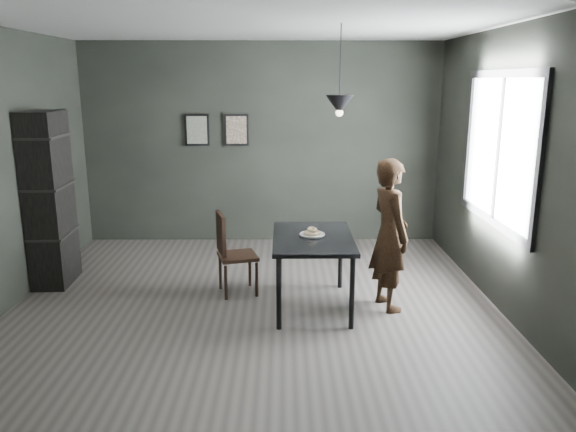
{
  "coord_description": "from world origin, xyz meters",
  "views": [
    {
      "loc": [
        0.31,
        -5.42,
        2.29
      ],
      "look_at": [
        0.35,
        0.05,
        0.95
      ],
      "focal_mm": 35.0,
      "sensor_mm": 36.0,
      "label": 1
    }
  ],
  "objects_px": {
    "woman": "(390,235)",
    "shelf_unit": "(49,200)",
    "cafe_table": "(313,244)",
    "white_plate": "(312,235)",
    "wood_chair": "(230,248)",
    "pendant_lamp": "(340,104)"
  },
  "relations": [
    {
      "from": "woman",
      "to": "shelf_unit",
      "type": "height_order",
      "value": "shelf_unit"
    },
    {
      "from": "woman",
      "to": "shelf_unit",
      "type": "bearing_deg",
      "value": 62.23
    },
    {
      "from": "woman",
      "to": "cafe_table",
      "type": "bearing_deg",
      "value": 72.46
    },
    {
      "from": "white_plate",
      "to": "woman",
      "type": "distance_m",
      "value": 0.78
    },
    {
      "from": "cafe_table",
      "to": "woman",
      "type": "height_order",
      "value": "woman"
    },
    {
      "from": "cafe_table",
      "to": "white_plate",
      "type": "height_order",
      "value": "white_plate"
    },
    {
      "from": "woman",
      "to": "shelf_unit",
      "type": "relative_size",
      "value": 0.79
    },
    {
      "from": "cafe_table",
      "to": "wood_chair",
      "type": "distance_m",
      "value": 0.96
    },
    {
      "from": "wood_chair",
      "to": "shelf_unit",
      "type": "distance_m",
      "value": 2.13
    },
    {
      "from": "woman",
      "to": "pendant_lamp",
      "type": "relative_size",
      "value": 1.78
    },
    {
      "from": "white_plate",
      "to": "shelf_unit",
      "type": "xyz_separation_m",
      "value": [
        -2.91,
        0.71,
        0.22
      ]
    },
    {
      "from": "white_plate",
      "to": "wood_chair",
      "type": "relative_size",
      "value": 0.25
    },
    {
      "from": "shelf_unit",
      "to": "cafe_table",
      "type": "bearing_deg",
      "value": -16.59
    },
    {
      "from": "wood_chair",
      "to": "woman",
      "type": "bearing_deg",
      "value": -29.41
    },
    {
      "from": "white_plate",
      "to": "shelf_unit",
      "type": "height_order",
      "value": "shelf_unit"
    },
    {
      "from": "wood_chair",
      "to": "pendant_lamp",
      "type": "height_order",
      "value": "pendant_lamp"
    },
    {
      "from": "cafe_table",
      "to": "wood_chair",
      "type": "bearing_deg",
      "value": 157.1
    },
    {
      "from": "cafe_table",
      "to": "white_plate",
      "type": "xyz_separation_m",
      "value": [
        -0.01,
        0.03,
        0.08
      ]
    },
    {
      "from": "cafe_table",
      "to": "shelf_unit",
      "type": "distance_m",
      "value": 3.03
    },
    {
      "from": "woman",
      "to": "pendant_lamp",
      "type": "height_order",
      "value": "pendant_lamp"
    },
    {
      "from": "cafe_table",
      "to": "wood_chair",
      "type": "height_order",
      "value": "wood_chair"
    },
    {
      "from": "white_plate",
      "to": "shelf_unit",
      "type": "bearing_deg",
      "value": 166.36
    }
  ]
}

